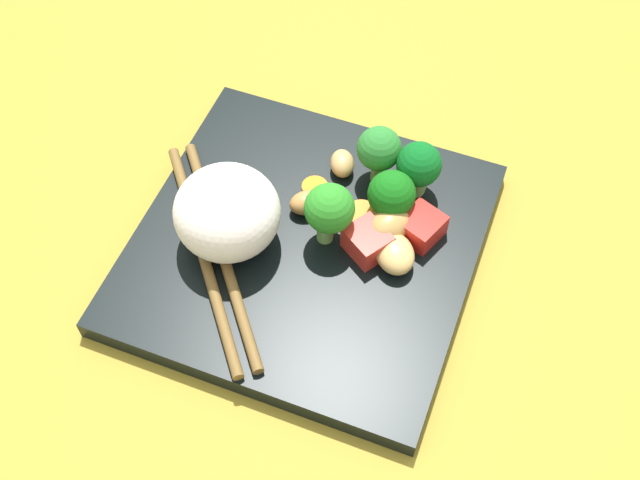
{
  "coord_description": "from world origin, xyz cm",
  "views": [
    {
      "loc": [
        32.35,
        14.61,
        53.97
      ],
      "look_at": [
        0.77,
        1.51,
        3.76
      ],
      "focal_mm": 45.56,
      "sensor_mm": 36.0,
      "label": 1
    }
  ],
  "objects_px": {
    "square_plate": "(306,247)",
    "carrot_slice_1": "(315,188)",
    "rice_mound": "(227,212)",
    "broccoli_floret_0": "(329,210)",
    "chopstick_pair": "(212,252)"
  },
  "relations": [
    {
      "from": "square_plate",
      "to": "carrot_slice_1",
      "type": "height_order",
      "value": "carrot_slice_1"
    },
    {
      "from": "rice_mound",
      "to": "broccoli_floret_0",
      "type": "xyz_separation_m",
      "value": [
        -0.03,
        0.07,
        0.0
      ]
    },
    {
      "from": "rice_mound",
      "to": "broccoli_floret_0",
      "type": "bearing_deg",
      "value": 113.19
    },
    {
      "from": "square_plate",
      "to": "broccoli_floret_0",
      "type": "relative_size",
      "value": 4.56
    },
    {
      "from": "rice_mound",
      "to": "broccoli_floret_0",
      "type": "height_order",
      "value": "rice_mound"
    },
    {
      "from": "broccoli_floret_0",
      "to": "chopstick_pair",
      "type": "bearing_deg",
      "value": -56.84
    },
    {
      "from": "broccoli_floret_0",
      "to": "chopstick_pair",
      "type": "distance_m",
      "value": 0.1
    },
    {
      "from": "broccoli_floret_0",
      "to": "chopstick_pair",
      "type": "relative_size",
      "value": 0.32
    },
    {
      "from": "rice_mound",
      "to": "carrot_slice_1",
      "type": "relative_size",
      "value": 3.77
    },
    {
      "from": "broccoli_floret_0",
      "to": "square_plate",
      "type": "bearing_deg",
      "value": -55.15
    },
    {
      "from": "rice_mound",
      "to": "broccoli_floret_0",
      "type": "distance_m",
      "value": 0.08
    },
    {
      "from": "square_plate",
      "to": "broccoli_floret_0",
      "type": "bearing_deg",
      "value": 124.85
    },
    {
      "from": "broccoli_floret_0",
      "to": "carrot_slice_1",
      "type": "distance_m",
      "value": 0.06
    },
    {
      "from": "chopstick_pair",
      "to": "broccoli_floret_0",
      "type": "bearing_deg",
      "value": 82.77
    },
    {
      "from": "broccoli_floret_0",
      "to": "carrot_slice_1",
      "type": "bearing_deg",
      "value": -144.3
    }
  ]
}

